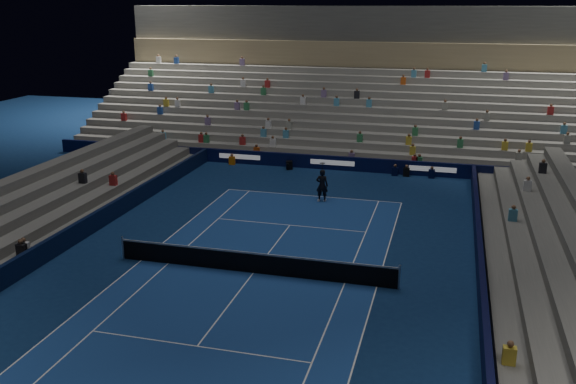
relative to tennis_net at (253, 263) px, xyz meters
The scene contains 10 objects.
ground 0.50m from the tennis_net, ahead, with size 90.00×90.00×0.00m, color #0C224B.
court_surface 0.50m from the tennis_net, ahead, with size 10.97×23.77×0.01m, color navy.
sponsor_barrier_far 18.50m from the tennis_net, 90.00° to the left, with size 44.00×0.25×1.00m, color #080C32.
sponsor_barrier_east 9.70m from the tennis_net, ahead, with size 0.25×37.00×1.00m, color black.
sponsor_barrier_west 9.70m from the tennis_net, behind, with size 0.25×37.00×1.00m, color black.
grandstand_main 28.05m from the tennis_net, 90.00° to the left, with size 44.00×15.20×11.20m.
grandstand_east 13.17m from the tennis_net, ahead, with size 5.00×37.00×2.50m.
tennis_net is the anchor object (origin of this frame).
tennis_player 11.08m from the tennis_net, 85.95° to the left, with size 0.72×0.48×1.99m, color black.
broadcast_camera 18.07m from the tennis_net, 99.72° to the left, with size 0.60×0.96×0.59m.
Camera 1 is at (8.03, -24.24, 11.56)m, focal length 38.96 mm.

